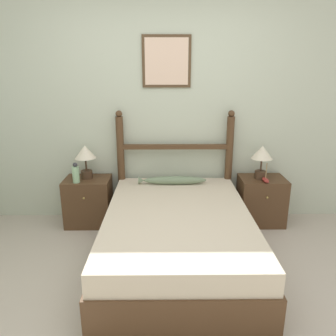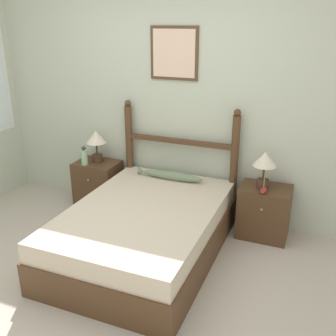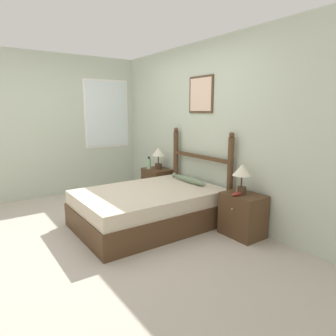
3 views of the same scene
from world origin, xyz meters
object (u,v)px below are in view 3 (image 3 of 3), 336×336
object	(u,v)px
nightstand_right	(243,215)
table_lamp_right	(242,173)
bed	(149,208)
fish_pillow	(189,179)
bottle	(149,163)
model_boat	(237,194)
nightstand_left	(157,184)
table_lamp_left	(158,154)

from	to	relation	value
nightstand_right	table_lamp_right	world-z (taller)	table_lamp_right
bed	fish_pillow	distance (m)	0.78
bottle	model_boat	xyz separation A→B (m)	(2.04, -0.00, -0.08)
nightstand_left	model_boat	size ratio (longest dim) A/B	2.57
nightstand_right	model_boat	size ratio (longest dim) A/B	2.57
table_lamp_left	fish_pillow	bearing A→B (deg)	-4.91
nightstand_left	fish_pillow	xyz separation A→B (m)	(0.96, -0.06, 0.27)
table_lamp_right	bottle	size ratio (longest dim) A/B	1.68
bed	table_lamp_left	world-z (taller)	table_lamp_left
bed	nightstand_right	size ratio (longest dim) A/B	3.53
nightstand_right	table_lamp_right	bearing A→B (deg)	-165.14
table_lamp_right	fish_pillow	xyz separation A→B (m)	(-0.97, -0.05, -0.26)
nightstand_right	nightstand_left	bearing A→B (deg)	180.00
bottle	model_boat	size ratio (longest dim) A/B	1.06
nightstand_left	nightstand_right	size ratio (longest dim) A/B	1.00
nightstand_left	fish_pillow	world-z (taller)	fish_pillow
nightstand_left	bottle	distance (m)	0.40
table_lamp_right	fish_pillow	bearing A→B (deg)	-177.30
bottle	fish_pillow	distance (m)	1.05
nightstand_right	table_lamp_right	xyz separation A→B (m)	(-0.04, -0.01, 0.53)
table_lamp_left	table_lamp_right	bearing A→B (deg)	-1.09
bed	fish_pillow	size ratio (longest dim) A/B	2.56
nightstand_left	model_boat	bearing A→B (deg)	-3.53
table_lamp_right	fish_pillow	size ratio (longest dim) A/B	0.50
nightstand_right	fish_pillow	xyz separation A→B (m)	(-1.01, -0.06, 0.27)
model_boat	table_lamp_left	bearing A→B (deg)	175.71
table_lamp_left	fish_pillow	xyz separation A→B (m)	(0.96, -0.08, -0.26)
nightstand_left	table_lamp_left	world-z (taller)	table_lamp_left
table_lamp_left	model_boat	xyz separation A→B (m)	(1.96, -0.15, -0.24)
fish_pillow	nightstand_left	bearing A→B (deg)	176.65
nightstand_left	fish_pillow	distance (m)	1.00
nightstand_right	model_boat	xyz separation A→B (m)	(-0.01, -0.12, 0.30)
nightstand_left	bottle	xyz separation A→B (m)	(-0.08, -0.12, 0.37)
bed	bottle	xyz separation A→B (m)	(-1.07, 0.66, 0.40)
table_lamp_right	nightstand_right	bearing A→B (deg)	14.86
table_lamp_left	table_lamp_right	distance (m)	1.93
bottle	bed	bearing A→B (deg)	-31.57
nightstand_left	table_lamp_right	xyz separation A→B (m)	(1.93, -0.01, 0.53)
nightstand_right	model_boat	bearing A→B (deg)	-94.85
bed	bottle	bearing A→B (deg)	148.43
bed	fish_pillow	xyz separation A→B (m)	(-0.03, 0.72, 0.30)
table_lamp_left	table_lamp_right	world-z (taller)	same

